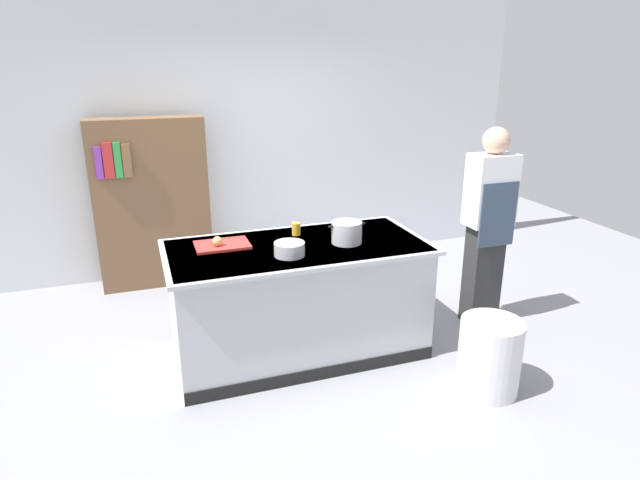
{
  "coord_description": "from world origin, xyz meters",
  "views": [
    {
      "loc": [
        -1.11,
        -3.69,
        2.26
      ],
      "look_at": [
        0.25,
        0.2,
        0.85
      ],
      "focal_mm": 30.41,
      "sensor_mm": 36.0,
      "label": 1
    }
  ],
  "objects_px": {
    "stock_pot": "(347,232)",
    "person_chef": "(488,223)",
    "mixing_bowl": "(289,249)",
    "juice_cup": "(296,229)",
    "trash_bin": "(489,356)",
    "onion": "(217,241)",
    "bookshelf": "(152,204)"
  },
  "relations": [
    {
      "from": "person_chef",
      "to": "bookshelf",
      "type": "height_order",
      "value": "person_chef"
    },
    {
      "from": "trash_bin",
      "to": "person_chef",
      "type": "bearing_deg",
      "value": 58.24
    },
    {
      "from": "juice_cup",
      "to": "trash_bin",
      "type": "bearing_deg",
      "value": -49.01
    },
    {
      "from": "bookshelf",
      "to": "stock_pot",
      "type": "bearing_deg",
      "value": -54.3
    },
    {
      "from": "mixing_bowl",
      "to": "bookshelf",
      "type": "relative_size",
      "value": 0.13
    },
    {
      "from": "bookshelf",
      "to": "onion",
      "type": "bearing_deg",
      "value": -76.86
    },
    {
      "from": "juice_cup",
      "to": "trash_bin",
      "type": "height_order",
      "value": "juice_cup"
    },
    {
      "from": "juice_cup",
      "to": "trash_bin",
      "type": "xyz_separation_m",
      "value": [
        1.04,
        -1.2,
        -0.68
      ]
    },
    {
      "from": "stock_pot",
      "to": "person_chef",
      "type": "bearing_deg",
      "value": 1.7
    },
    {
      "from": "onion",
      "to": "person_chef",
      "type": "bearing_deg",
      "value": -4.02
    },
    {
      "from": "stock_pot",
      "to": "mixing_bowl",
      "type": "bearing_deg",
      "value": -165.79
    },
    {
      "from": "stock_pot",
      "to": "mixing_bowl",
      "type": "distance_m",
      "value": 0.51
    },
    {
      "from": "stock_pot",
      "to": "juice_cup",
      "type": "relative_size",
      "value": 2.97
    },
    {
      "from": "onion",
      "to": "juice_cup",
      "type": "relative_size",
      "value": 0.73
    },
    {
      "from": "person_chef",
      "to": "mixing_bowl",
      "type": "bearing_deg",
      "value": 87.21
    },
    {
      "from": "mixing_bowl",
      "to": "trash_bin",
      "type": "relative_size",
      "value": 0.41
    },
    {
      "from": "onion",
      "to": "juice_cup",
      "type": "distance_m",
      "value": 0.65
    },
    {
      "from": "trash_bin",
      "to": "onion",
      "type": "bearing_deg",
      "value": 147.21
    },
    {
      "from": "onion",
      "to": "trash_bin",
      "type": "xyz_separation_m",
      "value": [
        1.68,
        -1.08,
        -0.69
      ]
    },
    {
      "from": "onion",
      "to": "trash_bin",
      "type": "height_order",
      "value": "onion"
    },
    {
      "from": "trash_bin",
      "to": "bookshelf",
      "type": "distance_m",
      "value": 3.49
    },
    {
      "from": "trash_bin",
      "to": "juice_cup",
      "type": "bearing_deg",
      "value": 130.99
    },
    {
      "from": "person_chef",
      "to": "onion",
      "type": "bearing_deg",
      "value": 78.01
    },
    {
      "from": "onion",
      "to": "mixing_bowl",
      "type": "height_order",
      "value": "mixing_bowl"
    },
    {
      "from": "mixing_bowl",
      "to": "person_chef",
      "type": "bearing_deg",
      "value": 5.19
    },
    {
      "from": "juice_cup",
      "to": "bookshelf",
      "type": "xyz_separation_m",
      "value": [
        -1.03,
        1.56,
        -0.1
      ]
    },
    {
      "from": "juice_cup",
      "to": "person_chef",
      "type": "height_order",
      "value": "person_chef"
    },
    {
      "from": "bookshelf",
      "to": "mixing_bowl",
      "type": "bearing_deg",
      "value": -66.85
    },
    {
      "from": "onion",
      "to": "mixing_bowl",
      "type": "distance_m",
      "value": 0.56
    },
    {
      "from": "stock_pot",
      "to": "trash_bin",
      "type": "distance_m",
      "value": 1.35
    },
    {
      "from": "onion",
      "to": "stock_pot",
      "type": "height_order",
      "value": "stock_pot"
    },
    {
      "from": "onion",
      "to": "bookshelf",
      "type": "distance_m",
      "value": 1.72
    }
  ]
}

